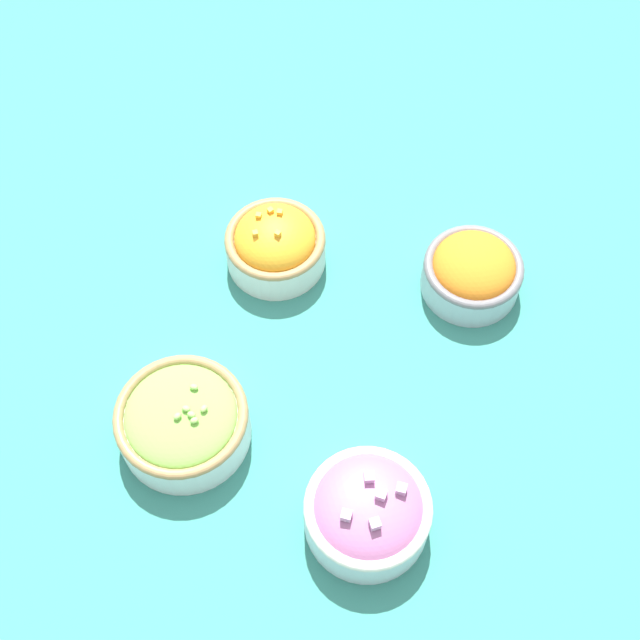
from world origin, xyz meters
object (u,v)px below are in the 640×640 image
(bowl_red_onion, at_px, (368,512))
(bowl_lettuce, at_px, (183,421))
(bowl_carrots, at_px, (473,271))
(bowl_squash, at_px, (275,244))

(bowl_red_onion, height_order, bowl_lettuce, bowl_red_onion)
(bowl_carrots, distance_m, bowl_squash, 0.25)
(bowl_squash, relative_size, bowl_lettuce, 0.84)
(bowl_lettuce, bearing_deg, bowl_carrots, 148.25)
(bowl_carrots, relative_size, bowl_lettuce, 0.82)
(bowl_red_onion, xyz_separation_m, bowl_carrots, (-0.34, -0.02, -0.00))
(bowl_red_onion, distance_m, bowl_carrots, 0.34)
(bowl_carrots, bearing_deg, bowl_red_onion, 3.53)
(bowl_red_onion, relative_size, bowl_carrots, 1.10)
(bowl_red_onion, relative_size, bowl_lettuce, 0.90)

